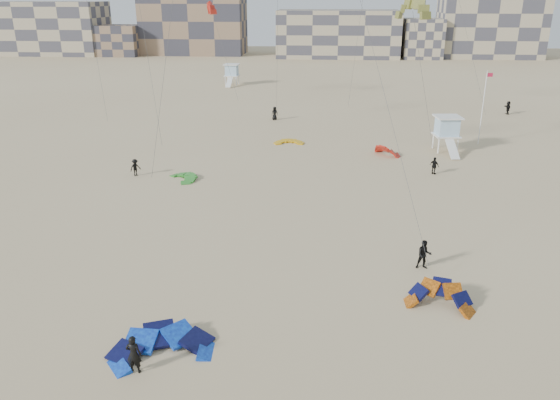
# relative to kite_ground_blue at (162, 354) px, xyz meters

# --- Properties ---
(ground) EXTENTS (320.00, 320.00, 0.00)m
(ground) POSITION_rel_kite_ground_blue_xyz_m (-0.05, 2.32, 0.00)
(ground) COLOR #C8B486
(ground) RESTS_ON ground
(kite_ground_blue) EXTENTS (6.58, 6.72, 2.90)m
(kite_ground_blue) POSITION_rel_kite_ground_blue_xyz_m (0.00, 0.00, 0.00)
(kite_ground_blue) COLOR blue
(kite_ground_blue) RESTS_ON ground
(kite_ground_orange) EXTENTS (4.17, 4.22, 3.39)m
(kite_ground_orange) POSITION_rel_kite_ground_blue_xyz_m (13.75, 5.34, 0.00)
(kite_ground_orange) COLOR orange
(kite_ground_orange) RESTS_ON ground
(kite_ground_green) EXTENTS (4.32, 4.27, 1.19)m
(kite_ground_green) POSITION_rel_kite_ground_blue_xyz_m (-5.44, 25.56, 0.00)
(kite_ground_green) COLOR green
(kite_ground_green) RESTS_ON ground
(kite_ground_red_far) EXTENTS (4.23, 4.22, 3.01)m
(kite_ground_red_far) POSITION_rel_kite_ground_blue_xyz_m (13.85, 35.22, 0.00)
(kite_ground_red_far) COLOR red
(kite_ground_red_far) RESTS_ON ground
(kite_ground_yellow) EXTENTS (3.27, 3.43, 0.78)m
(kite_ground_yellow) POSITION_rel_kite_ground_blue_xyz_m (3.27, 39.15, 0.00)
(kite_ground_yellow) COLOR yellow
(kite_ground_yellow) RESTS_ON ground
(kitesurfer_main) EXTENTS (0.69, 0.45, 1.87)m
(kitesurfer_main) POSITION_rel_kite_ground_blue_xyz_m (-0.82, -1.38, 0.94)
(kitesurfer_main) COLOR black
(kitesurfer_main) RESTS_ON ground
(kitesurfer_b) EXTENTS (0.92, 0.73, 1.86)m
(kitesurfer_b) POSITION_rel_kite_ground_blue_xyz_m (13.58, 9.73, 0.93)
(kitesurfer_b) COLOR black
(kitesurfer_b) RESTS_ON ground
(kitesurfer_c) EXTENTS (1.14, 1.16, 1.60)m
(kitesurfer_c) POSITION_rel_kite_ground_blue_xyz_m (-10.13, 26.15, 0.80)
(kitesurfer_c) COLOR black
(kitesurfer_c) RESTS_ON ground
(kitesurfer_d) EXTENTS (0.97, 0.94, 1.63)m
(kitesurfer_d) POSITION_rel_kite_ground_blue_xyz_m (17.61, 28.99, 0.81)
(kitesurfer_d) COLOR black
(kitesurfer_d) RESTS_ON ground
(kitesurfer_e) EXTENTS (1.01, 0.84, 1.78)m
(kitesurfer_e) POSITION_rel_kite_ground_blue_xyz_m (0.50, 51.32, 0.89)
(kitesurfer_e) COLOR black
(kitesurfer_e) RESTS_ON ground
(kitesurfer_f) EXTENTS (0.71, 1.76, 1.85)m
(kitesurfer_f) POSITION_rel_kite_ground_blue_xyz_m (32.84, 57.74, 0.92)
(kitesurfer_f) COLOR black
(kitesurfer_f) RESTS_ON ground
(kite_fly_olive) EXTENTS (5.92, 4.85, 14.59)m
(kite_fly_olive) POSITION_rel_kite_ground_blue_xyz_m (14.98, 32.72, 14.41)
(kite_fly_olive) COLOR olive
(kite_fly_olive) RESTS_ON ground
(kite_fly_red) EXTENTS (5.96, 4.07, 14.09)m
(kite_fly_red) POSITION_rel_kite_ground_blue_xyz_m (-9.58, 61.42, 13.83)
(kite_fly_red) COLOR red
(kite_fly_red) RESTS_ON ground
(lifeguard_tower_near) EXTENTS (2.93, 5.29, 3.76)m
(lifeguard_tower_near) POSITION_rel_kite_ground_blue_xyz_m (20.26, 37.44, 1.87)
(lifeguard_tower_near) COLOR white
(lifeguard_tower_near) RESTS_ON ground
(lifeguard_tower_far) EXTENTS (2.82, 5.27, 3.82)m
(lifeguard_tower_far) POSITION_rel_kite_ground_blue_xyz_m (-10.24, 80.81, 1.89)
(lifeguard_tower_far) COLOR white
(lifeguard_tower_far) RESTS_ON ground
(flagpole) EXTENTS (0.67, 0.10, 8.21)m
(flagpole) POSITION_rel_kite_ground_blue_xyz_m (24.59, 40.63, 4.30)
(flagpole) COLOR white
(flagpole) RESTS_ON ground
(condo_west_a) EXTENTS (30.00, 15.00, 14.00)m
(condo_west_a) POSITION_rel_kite_ground_blue_xyz_m (-70.05, 132.32, 7.00)
(condo_west_a) COLOR tan
(condo_west_a) RESTS_ON ground
(condo_west_b) EXTENTS (28.00, 14.00, 18.00)m
(condo_west_b) POSITION_rel_kite_ground_blue_xyz_m (-30.05, 136.32, 9.00)
(condo_west_b) COLOR #876A51
(condo_west_b) RESTS_ON ground
(condo_mid) EXTENTS (32.00, 16.00, 12.00)m
(condo_mid) POSITION_rel_kite_ground_blue_xyz_m (9.95, 132.32, 6.00)
(condo_mid) COLOR tan
(condo_mid) RESTS_ON ground
(condo_east) EXTENTS (26.00, 14.00, 16.00)m
(condo_east) POSITION_rel_kite_ground_blue_xyz_m (49.95, 134.32, 8.00)
(condo_east) COLOR tan
(condo_east) RESTS_ON ground
(condo_fill_left) EXTENTS (12.00, 10.00, 8.00)m
(condo_fill_left) POSITION_rel_kite_ground_blue_xyz_m (-50.05, 130.32, 4.00)
(condo_fill_left) COLOR #876A51
(condo_fill_left) RESTS_ON ground
(condo_fill_right) EXTENTS (10.00, 10.00, 10.00)m
(condo_fill_right) POSITION_rel_kite_ground_blue_xyz_m (31.95, 130.32, 5.00)
(condo_fill_right) COLOR tan
(condo_fill_right) RESTS_ON ground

